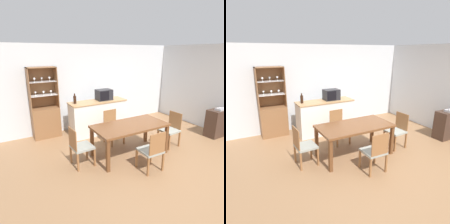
# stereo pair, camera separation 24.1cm
# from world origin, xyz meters

# --- Properties ---
(ground_plane) EXTENTS (18.00, 18.00, 0.00)m
(ground_plane) POSITION_xyz_m (0.00, 0.00, 0.00)
(ground_plane) COLOR #936B47
(wall_back) EXTENTS (6.80, 0.06, 2.55)m
(wall_back) POSITION_xyz_m (0.00, 2.63, 1.27)
(wall_back) COLOR silver
(wall_back) RESTS_ON ground_plane
(wall_right) EXTENTS (0.06, 4.60, 2.55)m
(wall_right) POSITION_xyz_m (2.58, 0.30, 1.27)
(wall_right) COLOR silver
(wall_right) RESTS_ON ground_plane
(kitchen_counter) EXTENTS (1.67, 0.57, 0.97)m
(kitchen_counter) POSITION_xyz_m (-0.54, 1.93, 0.49)
(kitchen_counter) COLOR white
(kitchen_counter) RESTS_ON ground_plane
(display_cabinet) EXTENTS (0.73, 0.39, 1.95)m
(display_cabinet) POSITION_xyz_m (-1.93, 2.41, 0.58)
(display_cabinet) COLOR brown
(display_cabinet) RESTS_ON ground_plane
(dining_table) EXTENTS (1.70, 0.87, 0.74)m
(dining_table) POSITION_xyz_m (-0.50, 0.36, 0.66)
(dining_table) COLOR brown
(dining_table) RESTS_ON ground_plane
(dining_chair_head_far) EXTENTS (0.44, 0.44, 0.87)m
(dining_chair_head_far) POSITION_xyz_m (-0.50, 1.12, 0.44)
(dining_chair_head_far) COLOR #999E93
(dining_chair_head_far) RESTS_ON ground_plane
(dining_chair_side_right_near) EXTENTS (0.44, 0.44, 0.87)m
(dining_chair_side_right_near) POSITION_xyz_m (0.68, 0.23, 0.44)
(dining_chair_side_right_near) COLOR #999E93
(dining_chair_side_right_near) RESTS_ON ground_plane
(dining_chair_head_near) EXTENTS (0.43, 0.43, 0.87)m
(dining_chair_head_near) POSITION_xyz_m (-0.50, -0.40, 0.44)
(dining_chair_head_near) COLOR #999E93
(dining_chair_head_near) RESTS_ON ground_plane
(dining_chair_side_left_far) EXTENTS (0.44, 0.44, 0.87)m
(dining_chair_side_left_far) POSITION_xyz_m (-1.67, 0.49, 0.44)
(dining_chair_side_left_far) COLOR #999E93
(dining_chair_side_left_far) RESTS_ON ground_plane
(microwave) EXTENTS (0.45, 0.34, 0.31)m
(microwave) POSITION_xyz_m (-0.31, 1.96, 1.13)
(microwave) COLOR #232328
(microwave) RESTS_ON kitchen_counter
(wine_bottle) EXTENTS (0.08, 0.08, 0.28)m
(wine_bottle) POSITION_xyz_m (-1.21, 1.96, 1.09)
(wine_bottle) COLOR black
(wine_bottle) RESTS_ON kitchen_counter
(side_cabinet) EXTENTS (0.58, 0.36, 0.78)m
(side_cabinet) POSITION_xyz_m (2.26, 0.00, 0.39)
(side_cabinet) COLOR #422D23
(side_cabinet) RESTS_ON ground_plane
(telephone) EXTENTS (0.23, 0.18, 0.09)m
(telephone) POSITION_xyz_m (2.26, -0.04, 0.81)
(telephone) COLOR #B7B7BC
(telephone) RESTS_ON side_cabinet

